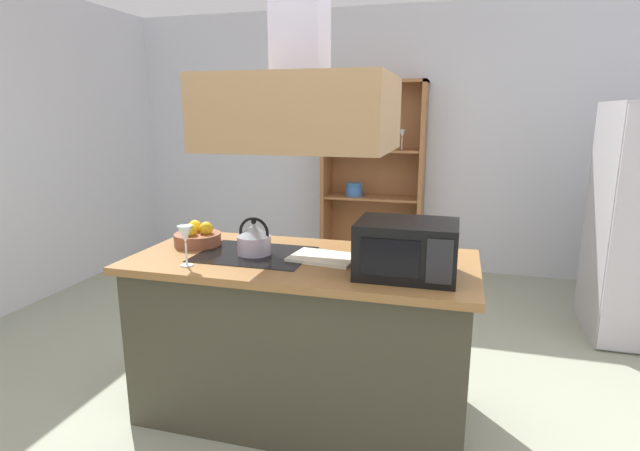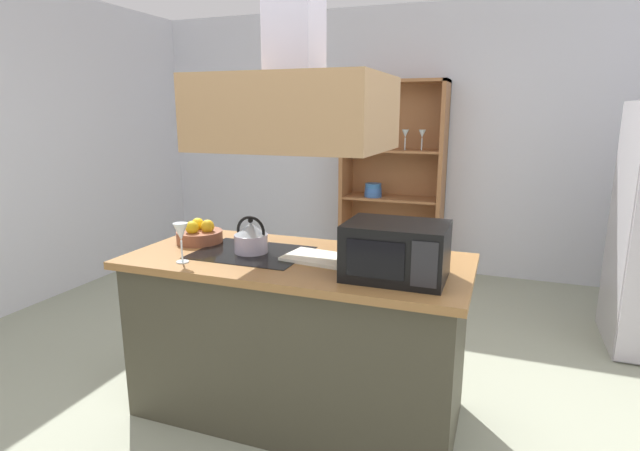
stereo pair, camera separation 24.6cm
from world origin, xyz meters
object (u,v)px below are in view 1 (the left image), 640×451
object	(u,v)px
cutting_board	(324,258)
fruit_bowl	(198,237)
microwave	(407,249)
dish_cabinet	(373,188)
wine_glass_on_counter	(185,236)
kettle	(254,239)

from	to	relation	value
cutting_board	fruit_bowl	world-z (taller)	fruit_bowl
cutting_board	microwave	xyz separation A→B (m)	(0.44, -0.15, 0.12)
dish_cabinet	microwave	xyz separation A→B (m)	(0.64, -2.87, 0.16)
dish_cabinet	fruit_bowl	size ratio (longest dim) A/B	7.32
dish_cabinet	microwave	bearing A→B (deg)	-77.43
wine_glass_on_counter	dish_cabinet	bearing A→B (deg)	81.81
cutting_board	wine_glass_on_counter	xyz separation A→B (m)	(-0.63, -0.29, 0.14)
microwave	wine_glass_on_counter	size ratio (longest dim) A/B	2.23
dish_cabinet	microwave	distance (m)	2.94
microwave	wine_glass_on_counter	distance (m)	1.08
wine_glass_on_counter	fruit_bowl	xyz separation A→B (m)	(-0.14, 0.37, -0.10)
wine_glass_on_counter	fruit_bowl	world-z (taller)	wine_glass_on_counter
dish_cabinet	cutting_board	xyz separation A→B (m)	(0.20, -2.72, 0.04)
dish_cabinet	kettle	world-z (taller)	dish_cabinet
kettle	fruit_bowl	distance (m)	0.40
kettle	microwave	xyz separation A→B (m)	(0.83, -0.14, 0.04)
kettle	fruit_bowl	bearing A→B (deg)	166.93
cutting_board	fruit_bowl	size ratio (longest dim) A/B	1.27
dish_cabinet	cutting_board	distance (m)	2.73
microwave	wine_glass_on_counter	xyz separation A→B (m)	(-1.07, -0.14, 0.02)
kettle	cutting_board	distance (m)	0.39
dish_cabinet	wine_glass_on_counter	xyz separation A→B (m)	(-0.43, -3.01, 0.18)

